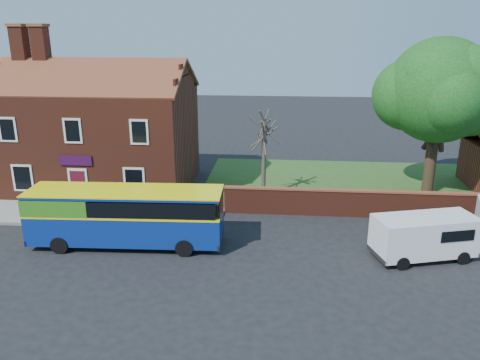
# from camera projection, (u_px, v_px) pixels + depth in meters

# --- Properties ---
(ground) EXTENTS (120.00, 120.00, 0.00)m
(ground) POSITION_uv_depth(u_px,v_px,m) (162.00, 267.00, 21.09)
(ground) COLOR black
(ground) RESTS_ON ground
(pavement) EXTENTS (18.00, 3.50, 0.12)m
(pavement) POSITION_uv_depth(u_px,v_px,m) (68.00, 214.00, 27.13)
(pavement) COLOR gray
(pavement) RESTS_ON ground
(kerb) EXTENTS (18.00, 0.15, 0.14)m
(kerb) POSITION_uv_depth(u_px,v_px,m) (54.00, 225.00, 25.47)
(kerb) COLOR slate
(kerb) RESTS_ON ground
(grass_strip) EXTENTS (26.00, 12.00, 0.04)m
(grass_strip) POSITION_uv_depth(u_px,v_px,m) (393.00, 185.00, 32.30)
(grass_strip) COLOR #426B28
(grass_strip) RESTS_ON ground
(shop_building) EXTENTS (12.30, 8.13, 10.50)m
(shop_building) POSITION_uv_depth(u_px,v_px,m) (100.00, 136.00, 31.58)
(shop_building) COLOR maroon
(shop_building) RESTS_ON ground
(boundary_wall) EXTENTS (22.00, 0.38, 1.60)m
(boundary_wall) POSITION_uv_depth(u_px,v_px,m) (418.00, 205.00, 26.36)
(boundary_wall) COLOR maroon
(boundary_wall) RESTS_ON ground
(bus) EXTENTS (9.50, 2.76, 2.87)m
(bus) POSITION_uv_depth(u_px,v_px,m) (120.00, 214.00, 22.85)
(bus) COLOR navy
(bus) RESTS_ON ground
(van_near) EXTENTS (5.01, 3.07, 2.05)m
(van_near) POSITION_uv_depth(u_px,v_px,m) (425.00, 235.00, 21.61)
(van_near) COLOR white
(van_near) RESTS_ON ground
(large_tree) EXTENTS (8.14, 6.44, 9.93)m
(large_tree) POSITION_uv_depth(u_px,v_px,m) (440.00, 94.00, 28.84)
(large_tree) COLOR black
(large_tree) RESTS_ON ground
(bare_tree) EXTENTS (2.00, 2.38, 5.32)m
(bare_tree) POSITION_uv_depth(u_px,v_px,m) (264.00, 155.00, 29.37)
(bare_tree) COLOR #4C4238
(bare_tree) RESTS_ON ground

